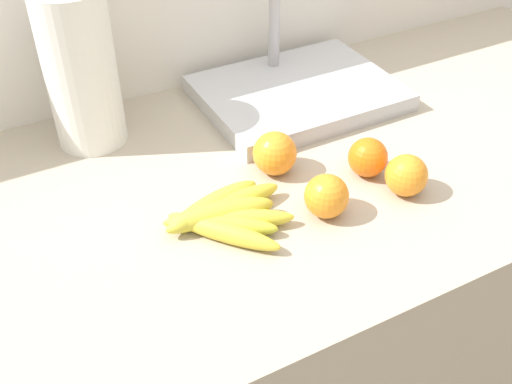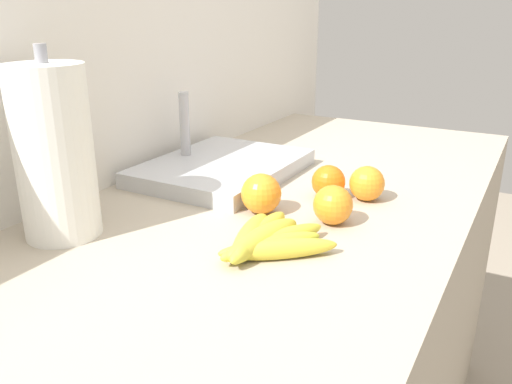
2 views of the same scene
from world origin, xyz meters
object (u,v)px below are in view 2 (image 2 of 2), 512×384
(orange_front, at_px, (259,193))
(sink_basin, at_px, (222,167))
(orange_right, at_px, (332,206))
(orange_back_left, at_px, (367,183))
(paper_towel_roll, at_px, (54,153))
(orange_back_right, at_px, (328,182))
(banana_bunch, at_px, (265,240))

(orange_front, height_order, sink_basin, sink_basin)
(orange_right, height_order, sink_basin, sink_basin)
(orange_front, xyz_separation_m, orange_right, (0.01, -0.14, -0.00))
(orange_front, bearing_deg, orange_right, -84.80)
(orange_back_left, bearing_deg, paper_towel_roll, 135.89)
(orange_front, height_order, orange_back_right, orange_front)
(orange_front, distance_m, orange_back_right, 0.17)
(orange_right, distance_m, orange_back_left, 0.15)
(orange_front, relative_size, orange_back_right, 1.12)
(orange_back_left, relative_size, paper_towel_roll, 0.22)
(banana_bunch, relative_size, orange_back_left, 2.95)
(banana_bunch, xyz_separation_m, orange_right, (0.16, -0.05, 0.02))
(orange_front, distance_m, paper_towel_roll, 0.37)
(orange_back_right, distance_m, orange_back_left, 0.08)
(orange_back_right, bearing_deg, orange_right, -155.67)
(orange_right, relative_size, sink_basin, 0.19)
(banana_bunch, relative_size, orange_back_right, 3.05)
(orange_back_right, xyz_separation_m, sink_basin, (0.02, 0.28, -0.02))
(orange_right, bearing_deg, banana_bunch, 160.96)
(orange_right, xyz_separation_m, sink_basin, (0.15, 0.34, -0.02))
(banana_bunch, height_order, sink_basin, sink_basin)
(banana_bunch, bearing_deg, paper_towel_roll, 108.34)
(sink_basin, bearing_deg, orange_back_left, -89.64)
(orange_back_right, height_order, paper_towel_roll, paper_towel_roll)
(orange_back_left, xyz_separation_m, paper_towel_roll, (-0.42, 0.41, 0.11))
(banana_bunch, distance_m, paper_towel_roll, 0.38)
(banana_bunch, distance_m, orange_back_left, 0.32)
(orange_front, bearing_deg, paper_towel_roll, 135.68)
(orange_back_right, relative_size, paper_towel_roll, 0.22)
(sink_basin, bearing_deg, paper_towel_roll, 172.12)
(orange_front, xyz_separation_m, paper_towel_roll, (-0.26, 0.25, 0.11))
(orange_front, bearing_deg, banana_bunch, -148.10)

